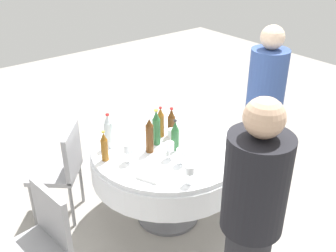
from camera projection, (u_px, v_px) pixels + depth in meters
name	position (u px, v px, depth m)	size (l,w,h in m)	color
ground_plane	(168.00, 215.00, 3.59)	(10.00, 10.00, 0.00)	gray
dining_table	(168.00, 161.00, 3.32)	(1.29, 1.29, 0.74)	white
bottle_green_east	(156.00, 128.00, 3.21)	(0.07, 0.07, 0.31)	#2D6B38
bottle_brown_far	(171.00, 123.00, 3.35)	(0.07, 0.07, 0.26)	#593314
bottle_brown_west	(150.00, 136.00, 3.10)	(0.06, 0.06, 0.31)	#593314
bottle_amber_left	(161.00, 123.00, 3.33)	(0.06, 0.06, 0.28)	#8C5619
bottle_amber_near	(104.00, 147.00, 3.00)	(0.06, 0.06, 0.25)	#8C5619
bottle_clear_mid	(109.00, 132.00, 3.17)	(0.07, 0.07, 0.30)	silver
bottle_green_inner	(175.00, 136.00, 3.15)	(0.06, 0.06, 0.27)	#2D6B38
wine_glass_left	(170.00, 147.00, 3.03)	(0.07, 0.07, 0.14)	white
wine_glass_near	(190.00, 171.00, 2.74)	(0.07, 0.07, 0.15)	white
wine_glass_mid	(128.00, 149.00, 2.98)	(0.07, 0.07, 0.16)	white
wine_glass_inner	(171.00, 133.00, 3.25)	(0.06, 0.06, 0.13)	white
wine_glass_outer	(181.00, 154.00, 2.96)	(0.07, 0.07, 0.13)	white
plate_outer	(199.00, 148.00, 3.19)	(0.22, 0.22, 0.02)	white
plate_front	(173.00, 123.00, 3.60)	(0.24, 0.24, 0.02)	white
knife_far	(204.00, 131.00, 3.46)	(0.18, 0.02, 0.01)	silver
folded_napkin	(152.00, 174.00, 2.86)	(0.18, 0.18, 0.02)	white
person_east	(264.00, 108.00, 3.65)	(0.34, 0.34, 1.61)	slate
person_far	(250.00, 229.00, 2.18)	(0.34, 0.34, 1.68)	#26262B
chair_mid	(63.00, 166.00, 3.38)	(0.56, 0.56, 0.87)	#99999E
chair_inner	(41.00, 240.00, 2.60)	(0.44, 0.44, 0.87)	#99999E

